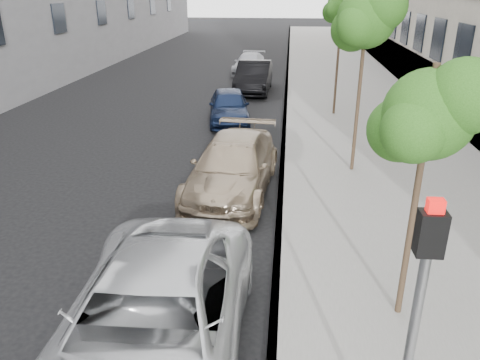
% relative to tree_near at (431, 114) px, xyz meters
% --- Properties ---
extents(sidewalk, '(6.40, 72.00, 0.14)m').
position_rel_tree_near_xyz_m(sidewalk, '(1.07, 22.50, -3.38)').
color(sidewalk, gray).
rests_on(sidewalk, ground).
extents(curb, '(0.15, 72.00, 0.14)m').
position_rel_tree_near_xyz_m(curb, '(-2.05, 22.50, -3.38)').
color(curb, '#9E9B93').
rests_on(curb, ground).
extents(tree_near, '(1.64, 1.44, 4.12)m').
position_rel_tree_near_xyz_m(tree_near, '(0.00, 0.00, 0.00)').
color(tree_near, '#38281C').
rests_on(tree_near, sidewalk).
extents(tree_mid, '(1.84, 1.64, 5.08)m').
position_rel_tree_near_xyz_m(tree_mid, '(0.00, 6.50, 0.86)').
color(tree_mid, '#38281C').
rests_on(tree_mid, sidewalk).
extents(tree_far, '(1.53, 1.33, 5.05)m').
position_rel_tree_near_xyz_m(tree_far, '(-0.00, 13.00, 0.97)').
color(tree_far, '#38281C').
rests_on(tree_far, sidewalk).
extents(signal_pole, '(0.24, 0.19, 3.27)m').
position_rel_tree_near_xyz_m(signal_pole, '(-0.68, -2.76, -1.27)').
color(signal_pole, '#939699').
rests_on(signal_pole, sidewalk).
extents(minivan, '(2.74, 5.64, 1.55)m').
position_rel_tree_near_xyz_m(minivan, '(-3.70, -1.52, -2.68)').
color(minivan, silver).
rests_on(minivan, ground).
extents(suv, '(2.39, 5.06, 1.43)m').
position_rel_tree_near_xyz_m(suv, '(-3.33, 4.83, -2.74)').
color(suv, tan).
rests_on(suv, ground).
extents(sedan_blue, '(2.11, 4.05, 1.31)m').
position_rel_tree_near_xyz_m(sedan_blue, '(-4.29, 11.71, -2.80)').
color(sedan_blue, '#111C39').
rests_on(sedan_blue, ground).
extents(sedan_black, '(1.73, 4.72, 1.54)m').
position_rel_tree_near_xyz_m(sedan_black, '(-3.74, 17.57, -2.68)').
color(sedan_black, black).
rests_on(sedan_black, ground).
extents(sedan_rear, '(2.01, 4.31, 1.22)m').
position_rel_tree_near_xyz_m(sedan_rear, '(-4.42, 23.01, -2.84)').
color(sedan_rear, '#A0A2A8').
rests_on(sedan_rear, ground).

